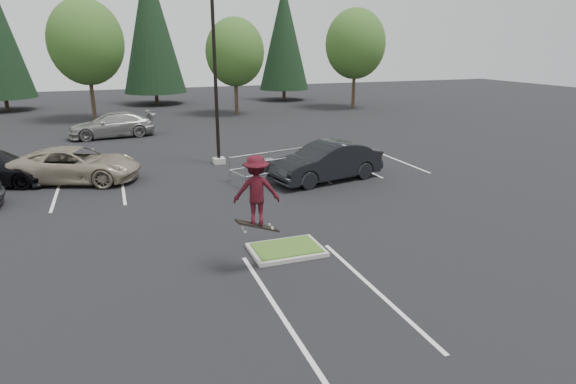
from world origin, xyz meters
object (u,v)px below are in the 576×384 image
object	(u,v)px
skateboarder	(257,191)
light_pole	(215,76)
car_l_tan	(74,165)
decid_b	(86,45)
cart_corral	(268,165)
car_far_silver	(112,125)
conif_b	(151,26)
decid_c	(235,54)
conif_c	(284,37)
car_r_charc	(326,162)
decid_d	(355,46)

from	to	relation	value
skateboarder	light_pole	bearing A→B (deg)	-83.63
skateboarder	car_l_tan	bearing A→B (deg)	-51.98
decid_b	cart_corral	size ratio (longest dim) A/B	2.15
car_far_silver	decid_b	bearing A→B (deg)	-177.53
conif_b	car_far_silver	distance (m)	20.33
decid_c	cart_corral	distance (m)	22.77
car_l_tan	decid_c	bearing A→B (deg)	-13.33
light_pole	conif_c	bearing A→B (deg)	63.85
decid_b	decid_c	xyz separation A→B (m)	(12.00, -0.70, -0.79)
decid_b	cart_corral	distance (m)	24.57
conif_b	car_far_silver	xyz separation A→B (m)	(-4.67, -18.50, -7.03)
conif_c	car_l_tan	xyz separation A→B (m)	(-20.50, -28.71, -6.05)
conif_b	skateboarder	distance (m)	41.88
light_pole	car_far_silver	size ratio (longest dim) A/B	1.79
car_r_charc	conif_b	bearing A→B (deg)	175.38
conif_c	skateboarder	world-z (taller)	conif_c
car_l_tan	light_pole	bearing A→B (deg)	-60.29
conif_c	car_far_silver	bearing A→B (deg)	-136.86
conif_b	conif_c	xyz separation A→B (m)	(14.00, -1.00, -1.00)
decid_c	decid_d	world-z (taller)	decid_d
cart_corral	car_l_tan	size ratio (longest dim) A/B	0.78
decid_d	cart_corral	bearing A→B (deg)	-125.58
light_pole	cart_corral	distance (m)	5.78
decid_c	conif_b	bearing A→B (deg)	119.32
car_l_tan	car_r_charc	distance (m)	11.64
light_pole	cart_corral	bearing A→B (deg)	-70.86
decid_c	cart_corral	size ratio (longest dim) A/B	1.87
decid_d	car_far_silver	xyz separation A→B (m)	(-22.66, -8.33, -5.09)
cart_corral	car_l_tan	xyz separation A→B (m)	(-8.43, 2.91, 0.04)
cart_corral	car_r_charc	bearing A→B (deg)	-32.88
car_r_charc	car_far_silver	distance (m)	17.58
decid_b	car_r_charc	xyz separation A→B (m)	(10.51, -23.53, -5.15)
skateboarder	car_far_silver	distance (m)	23.31
cart_corral	car_far_silver	world-z (taller)	car_far_silver
cart_corral	skateboarder	bearing A→B (deg)	-123.31
skateboarder	car_l_tan	world-z (taller)	skateboarder
decid_c	car_l_tan	bearing A→B (deg)	-123.27
car_far_silver	car_l_tan	bearing A→B (deg)	-15.69
decid_c	conif_c	distance (m)	12.65
light_pole	car_r_charc	size ratio (longest dim) A/B	1.87
decid_d	skateboarder	distance (m)	36.91
car_l_tan	car_far_silver	world-z (taller)	car_far_silver
light_pole	conif_c	size ratio (longest dim) A/B	0.81
decid_c	conif_c	xyz separation A→B (m)	(8.01, 9.67, 1.59)
decid_d	conif_c	bearing A→B (deg)	113.53
decid_b	car_l_tan	xyz separation A→B (m)	(-0.49, -19.74, -5.24)
conif_b	car_far_silver	world-z (taller)	conif_b
decid_b	skateboarder	size ratio (longest dim) A/B	4.37
decid_b	conif_b	xyz separation A→B (m)	(6.01, 9.97, 1.81)
decid_d	cart_corral	distance (m)	28.08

